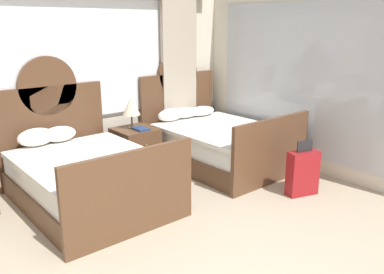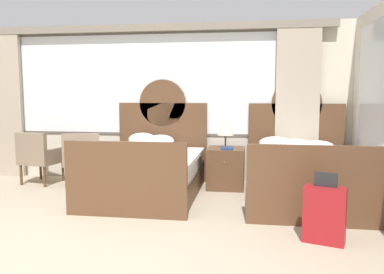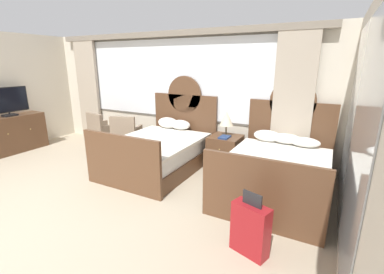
% 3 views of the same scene
% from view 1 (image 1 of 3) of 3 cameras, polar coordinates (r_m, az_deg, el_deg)
% --- Properties ---
extents(wall_back_window, '(6.98, 0.22, 2.70)m').
position_cam_1_polar(wall_back_window, '(5.77, -23.45, 7.24)').
color(wall_back_window, beige).
rests_on(wall_back_window, ground_plane).
extents(wall_right_mirror, '(0.08, 4.40, 2.70)m').
position_cam_1_polar(wall_right_mirror, '(6.18, 17.26, 7.46)').
color(wall_right_mirror, beige).
rests_on(wall_right_mirror, ground_plane).
extents(bed_near_window, '(1.54, 2.14, 1.76)m').
position_cam_1_polar(bed_near_window, '(5.17, -14.91, -5.17)').
color(bed_near_window, brown).
rests_on(bed_near_window, ground_plane).
extents(bed_near_mirror, '(1.54, 2.14, 1.76)m').
position_cam_1_polar(bed_near_mirror, '(6.38, 3.49, -0.63)').
color(bed_near_mirror, brown).
rests_on(bed_near_mirror, ground_plane).
extents(nightstand_between_beds, '(0.59, 0.61, 0.65)m').
position_cam_1_polar(nightstand_between_beds, '(6.20, -7.98, -1.70)').
color(nightstand_between_beds, brown).
rests_on(nightstand_between_beds, ground_plane).
extents(table_lamp_on_nightstand, '(0.27, 0.27, 0.49)m').
position_cam_1_polar(table_lamp_on_nightstand, '(6.07, -8.60, 4.37)').
color(table_lamp_on_nightstand, brown).
rests_on(table_lamp_on_nightstand, nightstand_between_beds).
extents(book_on_nightstand, '(0.18, 0.26, 0.03)m').
position_cam_1_polar(book_on_nightstand, '(6.02, -7.29, 1.16)').
color(book_on_nightstand, navy).
rests_on(book_on_nightstand, nightstand_between_beds).
extents(suitcase_on_floor, '(0.45, 0.29, 0.73)m').
position_cam_1_polar(suitcase_on_floor, '(5.44, 15.40, -4.91)').
color(suitcase_on_floor, maroon).
rests_on(suitcase_on_floor, ground_plane).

